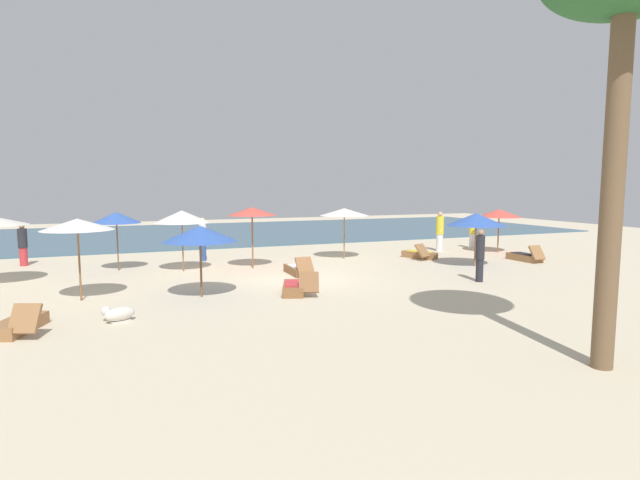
% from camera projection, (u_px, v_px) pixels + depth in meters
% --- Properties ---
extents(ground_plane, '(60.00, 60.00, 0.00)m').
position_uv_depth(ground_plane, '(299.00, 279.00, 17.04)').
color(ground_plane, beige).
extents(ocean_water, '(48.00, 16.00, 0.06)m').
position_uv_depth(ocean_water, '(212.00, 233.00, 32.73)').
color(ocean_water, '#3D6075').
rests_on(ocean_water, ground_plane).
extents(umbrella_0, '(2.02, 2.02, 2.25)m').
position_uv_depth(umbrella_0, '(182.00, 217.00, 18.38)').
color(umbrella_0, brown).
rests_on(umbrella_0, ground_plane).
extents(umbrella_1, '(2.25, 2.25, 2.09)m').
position_uv_depth(umbrella_1, '(476.00, 219.00, 19.55)').
color(umbrella_1, olive).
rests_on(umbrella_1, ground_plane).
extents(umbrella_2, '(1.91, 1.91, 2.27)m').
position_uv_depth(umbrella_2, '(77.00, 225.00, 13.69)').
color(umbrella_2, brown).
rests_on(umbrella_2, ground_plane).
extents(umbrella_3, '(2.03, 2.03, 2.04)m').
position_uv_depth(umbrella_3, '(499.00, 213.00, 23.51)').
color(umbrella_3, brown).
rests_on(umbrella_3, ground_plane).
extents(umbrella_4, '(2.11, 2.11, 2.18)m').
position_uv_depth(umbrella_4, '(344.00, 212.00, 21.51)').
color(umbrella_4, olive).
rests_on(umbrella_4, ground_plane).
extents(umbrella_5, '(2.08, 2.08, 2.04)m').
position_uv_depth(umbrella_5, '(200.00, 234.00, 14.14)').
color(umbrella_5, brown).
rests_on(umbrella_5, ground_plane).
extents(umbrella_6, '(1.75, 1.75, 2.18)m').
position_uv_depth(umbrella_6, '(116.00, 218.00, 18.55)').
color(umbrella_6, brown).
rests_on(umbrella_6, ground_plane).
extents(umbrella_7, '(1.83, 1.83, 2.34)m').
position_uv_depth(umbrella_7, '(252.00, 211.00, 19.04)').
color(umbrella_7, brown).
rests_on(umbrella_7, ground_plane).
extents(lounger_0, '(1.12, 1.77, 0.71)m').
position_uv_depth(lounger_0, '(295.00, 288.00, 14.80)').
color(lounger_0, brown).
rests_on(lounger_0, ground_plane).
extents(lounger_1, '(1.21, 1.78, 0.70)m').
position_uv_depth(lounger_1, '(420.00, 254.00, 21.83)').
color(lounger_1, olive).
rests_on(lounger_1, ground_plane).
extents(lounger_2, '(0.64, 1.68, 0.72)m').
position_uv_depth(lounger_2, '(525.00, 257.00, 21.07)').
color(lounger_2, olive).
rests_on(lounger_2, ground_plane).
extents(lounger_3, '(1.12, 1.75, 0.73)m').
position_uv_depth(lounger_3, '(19.00, 325.00, 10.90)').
color(lounger_3, olive).
rests_on(lounger_3, ground_plane).
extents(lounger_4, '(0.61, 1.69, 0.70)m').
position_uv_depth(lounger_4, '(298.00, 270.00, 17.91)').
color(lounger_4, brown).
rests_on(lounger_4, ground_plane).
extents(person_0, '(0.45, 0.45, 1.67)m').
position_uv_depth(person_0, '(23.00, 245.00, 19.73)').
color(person_0, '#BF3338').
rests_on(person_0, ground_plane).
extents(person_1, '(0.40, 0.40, 1.82)m').
position_uv_depth(person_1, '(203.00, 239.00, 21.02)').
color(person_1, '#2D4C8C').
rests_on(person_1, ground_plane).
extents(person_2, '(0.46, 0.46, 1.90)m').
position_uv_depth(person_2, '(440.00, 231.00, 24.07)').
color(person_2, white).
rests_on(person_2, ground_plane).
extents(person_4, '(0.31, 0.31, 1.73)m').
position_uv_depth(person_4, '(480.00, 255.00, 16.52)').
color(person_4, '#26262D').
rests_on(person_4, ground_plane).
extents(person_5, '(0.47, 0.47, 1.69)m').
position_uv_depth(person_5, '(472.00, 232.00, 25.12)').
color(person_5, white).
rests_on(person_5, ground_plane).
extents(dog, '(0.80, 0.59, 0.37)m').
position_uv_depth(dog, '(118.00, 314.00, 11.73)').
color(dog, silver).
rests_on(dog, ground_plane).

